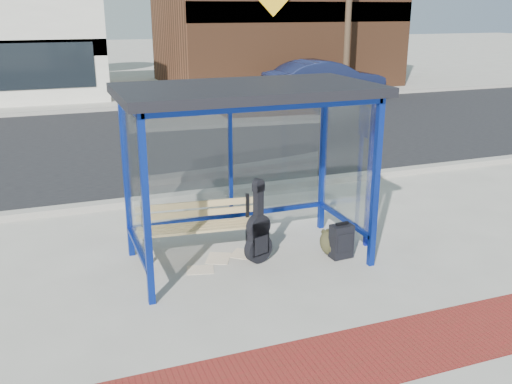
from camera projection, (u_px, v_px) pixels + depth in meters
name	position (u px, v px, depth m)	size (l,w,h in m)	color
ground	(249.00, 260.00, 7.96)	(120.00, 120.00, 0.00)	#B2ADA0
brick_paver_strip	(338.00, 362.00, 5.65)	(60.00, 1.00, 0.01)	maroon
curb_near	(195.00, 195.00, 10.52)	(60.00, 0.25, 0.12)	gray
street_asphalt	(145.00, 141.00, 15.08)	(60.00, 10.00, 0.00)	black
curb_far	(118.00, 108.00, 19.60)	(60.00, 0.25, 0.12)	gray
far_sidewalk	(111.00, 102.00, 21.31)	(60.00, 4.00, 0.01)	#B2ADA0
bus_shelter	(246.00, 112.00, 7.39)	(3.30, 1.80, 2.42)	navy
storefront_brown	(274.00, 12.00, 26.13)	(10.00, 7.08, 6.40)	#59331E
bench	(198.00, 224.00, 8.03)	(1.72, 0.58, 0.80)	black
guitar_bag	(258.00, 234.00, 7.76)	(0.43, 0.24, 1.13)	black
suitcase	(341.00, 241.00, 7.95)	(0.32, 0.22, 0.53)	black
backpack	(331.00, 243.00, 8.07)	(0.35, 0.32, 0.38)	#2B2A18
sign_post	(371.00, 163.00, 8.06)	(0.11, 0.28, 2.24)	#0D1B98
newspaper_a	(218.00, 258.00, 8.00)	(0.40, 0.31, 0.01)	white
newspaper_b	(200.00, 270.00, 7.65)	(0.36, 0.28, 0.01)	white
newspaper_c	(242.00, 254.00, 8.15)	(0.34, 0.27, 0.01)	white
parked_car	(325.00, 80.00, 21.42)	(1.61, 4.61, 1.52)	#171E41
fire_hydrant	(363.00, 82.00, 23.77)	(0.32, 0.22, 0.75)	red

